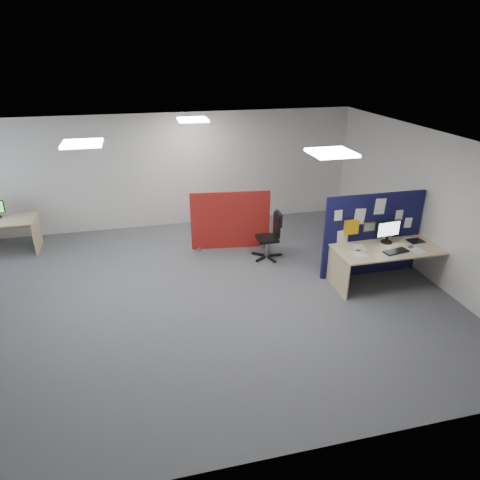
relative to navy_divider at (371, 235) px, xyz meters
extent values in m
plane|color=#56585E|center=(-3.46, -0.04, -0.81)|extent=(9.00, 9.00, 0.00)
cube|color=white|center=(-3.46, -0.04, 1.89)|extent=(9.00, 7.00, 0.02)
cube|color=silver|center=(-3.46, 3.46, 0.54)|extent=(9.00, 0.02, 2.70)
cube|color=silver|center=(-3.46, -3.54, 0.54)|extent=(9.00, 0.02, 2.70)
cube|color=silver|center=(1.04, -0.04, 0.54)|extent=(0.02, 7.00, 2.70)
cube|color=white|center=(-1.46, -1.04, 1.86)|extent=(0.60, 0.60, 0.04)
cube|color=white|center=(-4.96, 0.46, 1.86)|extent=(0.60, 0.60, 0.04)
cube|color=white|center=(-2.96, 2.46, 1.86)|extent=(0.60, 0.60, 0.04)
cube|color=#11103B|center=(0.02, 0.00, 0.00)|extent=(1.97, 0.06, 1.62)
cube|color=gray|center=(-0.82, 0.00, -0.79)|extent=(0.08, 0.30, 0.04)
cube|color=gray|center=(0.85, 0.00, -0.79)|extent=(0.08, 0.30, 0.04)
cube|color=white|center=(-0.74, -0.03, 0.47)|extent=(0.15, 0.01, 0.20)
cube|color=white|center=(-0.31, -0.03, 0.41)|extent=(0.21, 0.01, 0.30)
cube|color=white|center=(0.07, -0.03, 0.57)|extent=(0.21, 0.01, 0.30)
cube|color=white|center=(0.50, -0.03, 0.36)|extent=(0.15, 0.01, 0.20)
cube|color=white|center=(-0.61, -0.03, 0.01)|extent=(0.21, 0.01, 0.30)
cube|color=white|center=(0.32, -0.03, 0.00)|extent=(0.21, 0.01, 0.30)
cube|color=white|center=(0.72, -0.03, 0.19)|extent=(0.15, 0.01, 0.20)
cube|color=white|center=(-0.10, -0.03, -0.23)|extent=(0.21, 0.01, 0.30)
cube|color=gold|center=(-0.08, -0.03, 0.19)|extent=(0.24, 0.01, 0.18)
cube|color=#F1A10F|center=(-0.48, -0.08, 0.23)|extent=(0.25, 0.10, 0.25)
cube|color=#CEB584|center=(0.12, -0.44, -0.10)|extent=(1.99, 0.89, 0.03)
cube|color=#CEB584|center=(-0.85, -0.44, -0.46)|extent=(0.03, 0.81, 0.70)
cube|color=#CEB584|center=(1.08, -0.44, -0.46)|extent=(0.03, 0.81, 0.70)
cube|color=#CEB584|center=(0.12, -0.03, -0.26)|extent=(1.79, 0.02, 0.30)
cylinder|color=black|center=(0.20, -0.21, -0.07)|extent=(0.20, 0.20, 0.02)
cube|color=black|center=(0.20, -0.21, -0.01)|extent=(0.04, 0.03, 0.10)
cube|color=black|center=(0.20, -0.21, 0.19)|extent=(0.49, 0.08, 0.31)
cube|color=silver|center=(0.20, -0.23, 0.19)|extent=(0.45, 0.04, 0.27)
cube|color=black|center=(0.14, -0.63, -0.07)|extent=(0.48, 0.26, 0.02)
cube|color=gray|center=(0.49, -0.53, -0.07)|extent=(0.11, 0.09, 0.03)
cube|color=black|center=(0.76, -0.30, -0.08)|extent=(0.30, 0.24, 0.01)
cube|color=maroon|center=(-2.34, 1.77, -0.17)|extent=(1.70, 0.27, 1.28)
cube|color=gray|center=(-3.04, 1.77, -0.79)|extent=(0.08, 0.30, 0.04)
cube|color=gray|center=(-1.63, 1.77, -0.79)|extent=(0.08, 0.30, 0.04)
cube|color=#CEB584|center=(-6.43, 2.68, -0.46)|extent=(0.03, 0.69, 0.70)
cube|color=#CEB584|center=(-7.14, 3.02, -0.26)|extent=(1.35, 0.02, 0.30)
cube|color=black|center=(-1.51, 1.10, -0.78)|extent=(0.27, 0.05, 0.04)
cube|color=black|center=(-1.64, 1.30, -0.78)|extent=(0.13, 0.27, 0.04)
cube|color=black|center=(-1.86, 1.23, -0.78)|extent=(0.24, 0.20, 0.04)
cube|color=black|center=(-1.87, 1.00, -0.78)|extent=(0.25, 0.19, 0.04)
cube|color=black|center=(-1.65, 0.92, -0.78)|extent=(0.12, 0.27, 0.04)
cylinder|color=gray|center=(-1.71, 1.11, -0.59)|extent=(0.05, 0.05, 0.38)
cube|color=black|center=(-1.71, 1.11, -0.38)|extent=(0.43, 0.43, 0.06)
cube|color=black|center=(-1.51, 1.10, -0.09)|extent=(0.06, 0.38, 0.45)
cube|color=black|center=(-1.47, 1.10, 0.04)|extent=(0.06, 0.34, 0.27)
cube|color=white|center=(-0.53, -0.53, -0.08)|extent=(0.23, 0.31, 0.00)
cube|color=white|center=(-0.40, -0.30, -0.08)|extent=(0.25, 0.33, 0.00)
cube|color=white|center=(0.54, -0.63, -0.08)|extent=(0.24, 0.32, 0.00)
camera|label=1|loc=(-4.14, -6.59, 3.21)|focal=32.00mm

